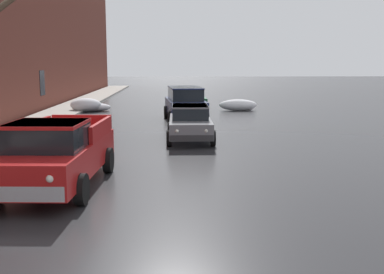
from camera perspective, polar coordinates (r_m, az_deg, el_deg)
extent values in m
cube|color=#A8A399|center=(22.47, -20.40, 0.60)|extent=(2.50, 80.00, 0.12)
cube|color=black|center=(31.96, -17.71, 6.25)|extent=(0.08, 1.10, 1.60)
ellipsoid|color=white|center=(31.04, -11.63, 3.55)|extent=(1.97, 0.96, 0.53)
ellipsoid|color=white|center=(30.96, -12.54, 3.68)|extent=(0.85, 0.71, 0.71)
ellipsoid|color=white|center=(31.01, 5.59, 3.88)|extent=(2.47, 0.95, 0.73)
ellipsoid|color=white|center=(31.26, 6.46, 3.62)|extent=(0.51, 0.42, 0.42)
ellipsoid|color=white|center=(31.12, 6.94, 3.72)|extent=(0.68, 0.57, 0.57)
ellipsoid|color=white|center=(30.91, -12.72, 3.81)|extent=(1.98, 1.37, 0.86)
ellipsoid|color=white|center=(30.94, -11.78, 3.59)|extent=(0.71, 0.59, 0.59)
cylinder|color=#4C3D2D|center=(15.67, -21.42, 14.82)|extent=(1.59, 1.36, 1.59)
cube|color=red|center=(12.42, -15.94, -2.48)|extent=(2.19, 5.32, 0.76)
cube|color=black|center=(11.62, -17.12, 0.19)|extent=(1.77, 1.76, 0.64)
cube|color=red|center=(11.58, -17.18, 1.56)|extent=(1.81, 1.81, 0.08)
cube|color=red|center=(13.10, -10.95, 0.95)|extent=(0.23, 2.51, 0.44)
cube|color=red|center=(13.58, -18.45, 0.94)|extent=(0.23, 2.51, 0.44)
cube|color=red|center=(14.77, -13.20, 1.78)|extent=(1.81, 0.20, 0.44)
cube|color=#B7B7BC|center=(10.12, -20.04, -6.46)|extent=(1.82, 0.22, 0.32)
sphere|color=white|center=(9.80, -16.82, -4.86)|extent=(0.16, 0.16, 0.16)
cylinder|color=black|center=(10.78, -13.25, -6.19)|extent=(0.26, 0.73, 0.72)
cylinder|color=black|center=(13.76, -10.10, -2.78)|extent=(0.26, 0.73, 0.72)
cylinder|color=black|center=(14.26, -17.83, -2.66)|extent=(0.26, 0.73, 0.72)
cube|color=slate|center=(18.99, -0.24, 1.35)|extent=(1.66, 3.98, 0.60)
cube|color=black|center=(19.12, -0.26, 3.09)|extent=(1.42, 2.07, 0.52)
cube|color=slate|center=(19.09, -0.26, 3.78)|extent=(1.45, 2.11, 0.06)
cube|color=#303032|center=(17.10, -0.05, -0.12)|extent=(1.60, 0.13, 0.22)
cube|color=#303032|center=(20.93, -0.39, 1.57)|extent=(1.60, 0.13, 0.22)
cylinder|color=black|center=(17.86, 2.56, -0.12)|extent=(0.18, 0.60, 0.60)
cylinder|color=black|center=(17.81, -2.82, -0.15)|extent=(0.18, 0.60, 0.60)
cylinder|color=black|center=(20.28, 2.03, 0.99)|extent=(0.18, 0.60, 0.60)
cylinder|color=black|center=(20.24, -2.71, 0.97)|extent=(0.18, 0.60, 0.60)
sphere|color=silver|center=(17.06, 1.73, 0.74)|extent=(0.14, 0.14, 0.14)
sphere|color=silver|center=(17.02, -1.84, 0.72)|extent=(0.14, 0.14, 0.14)
cube|color=navy|center=(25.53, -0.82, 3.66)|extent=(2.26, 4.70, 0.80)
cube|color=black|center=(25.52, -0.84, 5.32)|extent=(1.88, 3.32, 0.68)
cube|color=navy|center=(25.50, -0.84, 6.02)|extent=(1.93, 3.38, 0.06)
cube|color=black|center=(23.36, -0.20, 2.46)|extent=(1.84, 0.28, 0.22)
cube|color=black|center=(27.76, -1.34, 3.51)|extent=(1.84, 0.28, 0.22)
cylinder|color=black|center=(24.31, 1.80, 2.43)|extent=(0.24, 0.69, 0.68)
cylinder|color=black|center=(24.09, -2.70, 2.36)|extent=(0.24, 0.69, 0.68)
cylinder|color=black|center=(27.09, 0.86, 3.12)|extent=(0.24, 0.69, 0.68)
cylinder|color=black|center=(26.88, -3.19, 3.06)|extent=(0.24, 0.69, 0.68)
sphere|color=silver|center=(23.38, 1.29, 3.35)|extent=(0.14, 0.14, 0.14)
sphere|color=silver|center=(23.23, -1.69, 3.31)|extent=(0.14, 0.14, 0.14)
cube|color=#1E5633|center=(31.22, -0.09, 4.39)|extent=(1.85, 4.37, 0.60)
cube|color=black|center=(31.39, -0.11, 5.44)|extent=(1.56, 2.29, 0.52)
cube|color=#1E5633|center=(31.38, -0.11, 5.86)|extent=(1.60, 2.33, 0.06)
cube|color=black|center=(29.13, 0.15, 3.70)|extent=(1.73, 0.15, 0.22)
cube|color=black|center=(33.34, -0.30, 4.38)|extent=(1.73, 0.15, 0.22)
cylinder|color=black|center=(29.97, 1.78, 3.61)|extent=(0.19, 0.60, 0.60)
cylinder|color=black|center=(29.87, -1.68, 3.60)|extent=(0.19, 0.60, 0.60)
cylinder|color=black|center=(32.64, 1.36, 4.06)|extent=(0.19, 0.60, 0.60)
cylinder|color=black|center=(32.54, -1.82, 4.05)|extent=(0.19, 0.60, 0.60)
sphere|color=silver|center=(29.11, 1.28, 4.21)|extent=(0.14, 0.14, 0.14)
sphere|color=silver|center=(29.04, -0.98, 4.19)|extent=(0.14, 0.14, 0.14)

